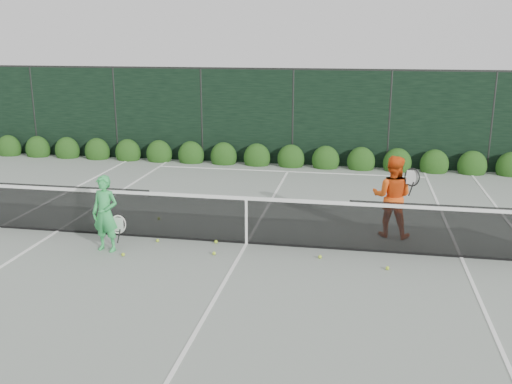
# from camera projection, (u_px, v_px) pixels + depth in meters

# --- Properties ---
(ground) EXTENTS (80.00, 80.00, 0.00)m
(ground) POSITION_uv_depth(u_px,v_px,m) (247.00, 244.00, 11.41)
(ground) COLOR gray
(ground) RESTS_ON ground
(tennis_net) EXTENTS (12.90, 0.10, 1.07)m
(tennis_net) POSITION_uv_depth(u_px,v_px,m) (245.00, 218.00, 11.28)
(tennis_net) COLOR black
(tennis_net) RESTS_ON ground
(player_woman) EXTENTS (0.64, 0.44, 1.48)m
(player_woman) POSITION_uv_depth(u_px,v_px,m) (105.00, 214.00, 10.88)
(player_woman) COLOR green
(player_woman) RESTS_ON ground
(player_man) EXTENTS (0.96, 0.78, 1.70)m
(player_man) POSITION_uv_depth(u_px,v_px,m) (392.00, 196.00, 11.65)
(player_man) COLOR #F15514
(player_man) RESTS_ON ground
(court_lines) EXTENTS (11.03, 23.83, 0.01)m
(court_lines) POSITION_uv_depth(u_px,v_px,m) (247.00, 243.00, 11.41)
(court_lines) COLOR white
(court_lines) RESTS_ON ground
(windscreen_fence) EXTENTS (32.00, 21.07, 3.06)m
(windscreen_fence) POSITION_uv_depth(u_px,v_px,m) (210.00, 211.00, 8.44)
(windscreen_fence) COLOR black
(windscreen_fence) RESTS_ON ground
(hedge_row) EXTENTS (31.66, 0.65, 0.94)m
(hedge_row) POSITION_uv_depth(u_px,v_px,m) (291.00, 159.00, 18.13)
(hedge_row) COLOR #14390F
(hedge_row) RESTS_ON ground
(tennis_balls) EXTENTS (5.05, 2.29, 0.07)m
(tennis_balls) POSITION_uv_depth(u_px,v_px,m) (221.00, 247.00, 11.16)
(tennis_balls) COLOR #AED32F
(tennis_balls) RESTS_ON ground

